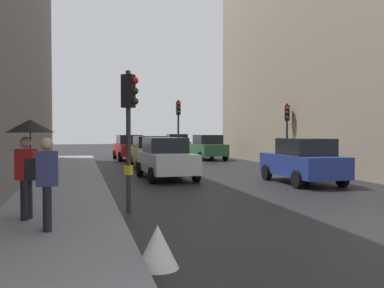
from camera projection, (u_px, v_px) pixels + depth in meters
name	position (u px, v px, depth m)	size (l,w,h in m)	color
ground_plane	(375.00, 227.00, 9.21)	(120.00, 120.00, 0.00)	black
sidewalk_kerb	(63.00, 195.00, 13.37)	(2.81, 40.00, 0.16)	gray
traffic_light_near_right	(129.00, 114.00, 11.02)	(0.44, 0.38, 3.58)	#2D2D2D
traffic_light_far_median	(178.00, 120.00, 27.34)	(0.24, 0.43, 4.00)	#2D2D2D
traffic_light_mid_street	(287.00, 124.00, 23.55)	(0.33, 0.45, 3.54)	#2D2D2D
car_yellow_taxi	(151.00, 152.00, 23.67)	(2.13, 4.26, 1.76)	yellow
car_blue_van	(303.00, 161.00, 16.89)	(2.05, 4.22, 1.76)	navy
car_dark_suv	(176.00, 144.00, 38.08)	(2.17, 4.28, 1.76)	black
car_white_compact	(166.00, 158.00, 18.47)	(2.18, 4.28, 1.76)	silver
car_red_sedan	(130.00, 147.00, 30.47)	(2.20, 4.29, 1.76)	red
car_green_estate	(207.00, 147.00, 30.82)	(2.19, 4.29, 1.76)	#2D6038
pedestrian_with_umbrella	(29.00, 141.00, 9.22)	(1.00, 1.00, 2.14)	black
pedestrian_with_grey_backpack	(44.00, 178.00, 8.20)	(0.63, 0.36, 1.77)	black
warning_sign_triangle	(158.00, 247.00, 6.48)	(0.64, 0.64, 0.65)	silver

